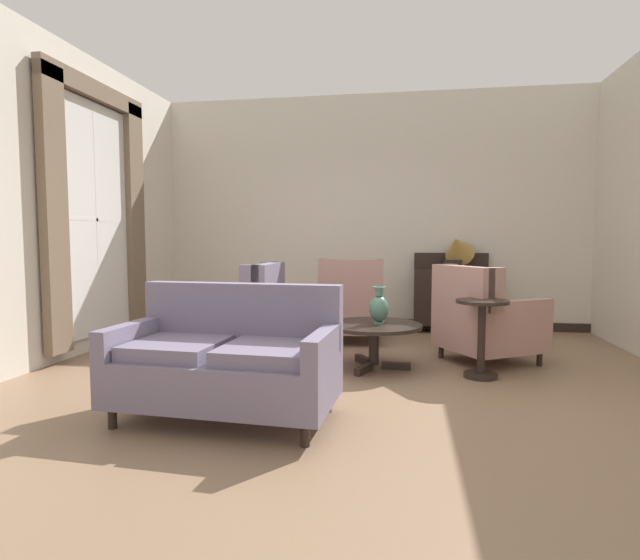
% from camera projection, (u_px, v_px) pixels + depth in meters
% --- Properties ---
extents(ground, '(8.60, 8.60, 0.00)m').
position_uv_depth(ground, '(344.00, 384.00, 4.49)').
color(ground, '#896B51').
extents(wall_back, '(6.26, 0.08, 3.32)m').
position_uv_depth(wall_back, '(370.00, 212.00, 7.38)').
color(wall_back, silver).
rests_on(wall_back, ground).
extents(wall_left, '(0.08, 4.30, 3.32)m').
position_uv_depth(wall_left, '(87.00, 204.00, 5.77)').
color(wall_left, silver).
rests_on(wall_left, ground).
extents(baseboard_back, '(6.10, 0.03, 0.12)m').
position_uv_depth(baseboard_back, '(369.00, 322.00, 7.45)').
color(baseboard_back, black).
rests_on(baseboard_back, ground).
extents(window_with_curtains, '(0.12, 1.86, 2.90)m').
position_uv_depth(window_with_curtains, '(97.00, 206.00, 5.81)').
color(window_with_curtains, silver).
extents(coffee_table, '(0.93, 0.93, 0.44)m').
position_uv_depth(coffee_table, '(374.00, 331.00, 5.00)').
color(coffee_table, black).
rests_on(coffee_table, ground).
extents(porcelain_vase, '(0.19, 0.19, 0.37)m').
position_uv_depth(porcelain_vase, '(379.00, 308.00, 4.97)').
color(porcelain_vase, '#4C7A66').
rests_on(porcelain_vase, coffee_table).
extents(settee, '(1.58, 0.90, 0.94)m').
position_uv_depth(settee, '(227.00, 361.00, 3.61)').
color(settee, slate).
rests_on(settee, ground).
extents(armchair_near_sideboard, '(0.89, 0.80, 1.01)m').
position_uv_depth(armchair_near_sideboard, '(244.00, 318.00, 5.46)').
color(armchair_near_sideboard, slate).
rests_on(armchair_near_sideboard, ground).
extents(armchair_back_corner, '(0.81, 0.96, 1.03)m').
position_uv_depth(armchair_back_corner, '(352.00, 307.00, 6.33)').
color(armchair_back_corner, tan).
rests_on(armchair_back_corner, ground).
extents(armchair_foreground_right, '(1.17, 1.15, 1.00)m').
position_uv_depth(armchair_foreground_right, '(484.00, 321.00, 5.24)').
color(armchair_foreground_right, tan).
rests_on(armchair_foreground_right, ground).
extents(side_table, '(0.47, 0.47, 0.72)m').
position_uv_depth(side_table, '(482.00, 331.00, 4.66)').
color(side_table, black).
rests_on(side_table, ground).
extents(sideboard, '(1.01, 0.38, 1.08)m').
position_uv_depth(sideboard, '(451.00, 296.00, 6.99)').
color(sideboard, black).
rests_on(sideboard, ground).
extents(gramophone, '(0.53, 0.61, 0.58)m').
position_uv_depth(gramophone, '(457.00, 249.00, 6.84)').
color(gramophone, black).
rests_on(gramophone, sideboard).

